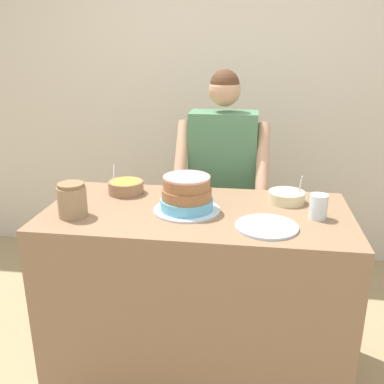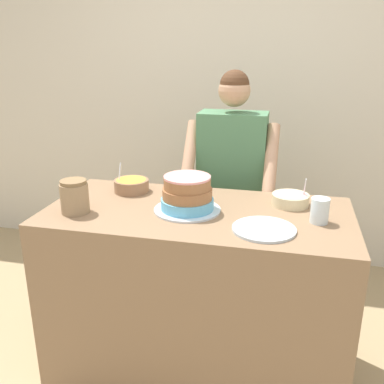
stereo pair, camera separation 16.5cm
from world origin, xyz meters
name	(u,v)px [view 2 (the right image)]	position (x,y,z in m)	size (l,w,h in m)	color
wall_back	(238,100)	(0.00, 1.84, 1.30)	(10.00, 0.05, 2.60)	beige
counter	(197,294)	(0.00, 0.36, 0.47)	(1.49, 0.72, 0.94)	#8C6B4C
person_baker	(232,176)	(0.08, 1.00, 0.94)	(0.56, 0.45, 1.58)	#2D2D38
cake	(187,195)	(-0.05, 0.35, 1.02)	(0.33, 0.33, 0.18)	silver
frosting_bowl_pink	(290,199)	(0.44, 0.54, 0.97)	(0.19, 0.19, 0.15)	beige
frosting_bowl_orange	(131,185)	(-0.42, 0.56, 0.98)	(0.19, 0.19, 0.15)	#936B4C
drinking_glass	(320,211)	(0.57, 0.34, 1.00)	(0.08, 0.08, 0.12)	silver
ceramic_plate	(264,229)	(0.33, 0.19, 0.95)	(0.28, 0.28, 0.01)	silver
stoneware_jar	(75,197)	(-0.57, 0.20, 1.02)	(0.14, 0.14, 0.16)	#9E7F5B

